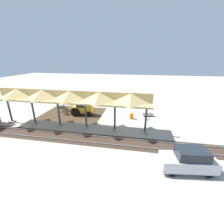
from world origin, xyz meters
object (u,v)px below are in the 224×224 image
Objects in this scene: concrete_pipe at (148,114)px; traffic_barrel at (131,116)px; backhoe at (82,107)px; distant_parked_car at (189,160)px; stop_sign at (139,108)px.

concrete_pipe is 1.82× the size of traffic_barrel.
traffic_barrel is at bearing 30.76° from concrete_pipe.
backhoe reaches higher than concrete_pipe.
concrete_pipe is at bearing -77.24° from distant_parked_car.
backhoe is 3.26× the size of concrete_pipe.
backhoe is 5.93× the size of traffic_barrel.
stop_sign reaches higher than traffic_barrel.
stop_sign is 2.68× the size of traffic_barrel.
distant_parked_car is 4.87× the size of traffic_barrel.
traffic_barrel is (1.03, 0.15, -1.29)m from stop_sign.
stop_sign is at bearing -68.31° from distant_parked_car.
stop_sign is 8.84m from backhoe.
distant_parked_car is 11.30m from traffic_barrel.
backhoe is 16.47m from distant_parked_car.
distant_parked_car is at bearing 111.69° from stop_sign.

